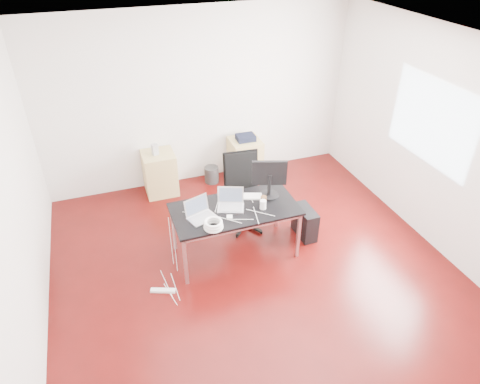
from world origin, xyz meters
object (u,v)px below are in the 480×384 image
object	(u,v)px
office_chair	(243,188)
desk	(235,212)
filing_cabinet_left	(160,173)
pc_tower	(305,222)
filing_cabinet_right	(245,159)

from	to	relation	value
office_chair	desk	bearing A→B (deg)	-114.01
desk	filing_cabinet_left	size ratio (longest dim) A/B	2.29
office_chair	pc_tower	xyz separation A→B (m)	(0.72, -0.57, -0.39)
filing_cabinet_left	pc_tower	distance (m)	2.48
office_chair	pc_tower	size ratio (longest dim) A/B	2.40
desk	filing_cabinet_right	world-z (taller)	desk
office_chair	filing_cabinet_left	world-z (taller)	office_chair
filing_cabinet_left	pc_tower	xyz separation A→B (m)	(1.70, -1.80, -0.13)
desk	filing_cabinet_left	xyz separation A→B (m)	(-0.65, 1.84, -0.33)
office_chair	filing_cabinet_left	distance (m)	1.60
filing_cabinet_left	pc_tower	size ratio (longest dim) A/B	1.56
filing_cabinet_left	pc_tower	world-z (taller)	filing_cabinet_left
pc_tower	office_chair	bearing A→B (deg)	141.15
filing_cabinet_right	pc_tower	size ratio (longest dim) A/B	1.56
filing_cabinet_right	filing_cabinet_left	bearing A→B (deg)	180.00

